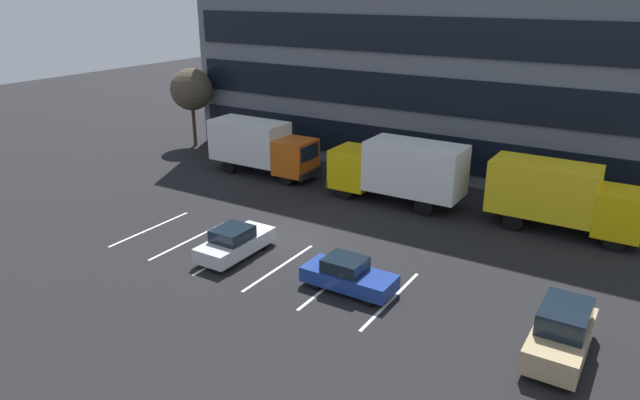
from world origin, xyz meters
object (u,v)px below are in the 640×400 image
object	(u,v)px
box_truck_yellow_all	(562,195)
suv_tan	(562,333)
box_truck_orange	(261,145)
sedan_navy	(348,275)
box_truck_yellow	(398,168)
sedan_silver	(235,242)
bare_tree	(191,90)

from	to	relation	value
box_truck_yellow_all	suv_tan	size ratio (longest dim) A/B	1.85
box_truck_orange	box_truck_yellow_all	xyz separation A→B (m)	(19.12, 0.24, 0.00)
sedan_navy	box_truck_yellow_all	bearing A→B (deg)	60.80
box_truck_yellow	sedan_navy	xyz separation A→B (m)	(2.68, -10.70, -1.43)
box_truck_orange	sedan_silver	xyz separation A→B (m)	(6.74, -10.91, -1.30)
box_truck_orange	sedan_silver	size ratio (longest dim) A/B	1.86
sedan_navy	bare_tree	world-z (taller)	bare_tree
box_truck_orange	box_truck_yellow	xyz separation A→B (m)	(10.19, -0.23, 0.10)
box_truck_orange	sedan_silver	distance (m)	12.89
box_truck_orange	box_truck_yellow	size ratio (longest dim) A/B	0.95
box_truck_yellow	suv_tan	world-z (taller)	box_truck_yellow
box_truck_orange	box_truck_yellow_all	bearing A→B (deg)	0.72
box_truck_orange	bare_tree	bearing A→B (deg)	160.60
box_truck_yellow_all	sedan_silver	size ratio (longest dim) A/B	1.86
sedan_silver	box_truck_orange	bearing A→B (deg)	121.71
suv_tan	bare_tree	xyz separation A→B (m)	(-30.55, 14.39, 3.56)
box_truck_yellow_all	suv_tan	world-z (taller)	box_truck_yellow_all
bare_tree	box_truck_orange	bearing A→B (deg)	-19.40
sedan_navy	box_truck_orange	bearing A→B (deg)	139.65
suv_tan	box_truck_yellow_all	bearing A→B (deg)	101.12
box_truck_yellow_all	bare_tree	distance (m)	28.57
box_truck_yellow_all	bare_tree	world-z (taller)	bare_tree
box_truck_yellow	bare_tree	world-z (taller)	bare_tree
sedan_silver	suv_tan	bearing A→B (deg)	-0.96
suv_tan	box_truck_yellow	bearing A→B (deg)	135.65
sedan_silver	box_truck_yellow_all	bearing A→B (deg)	41.99
box_truck_yellow_all	box_truck_yellow	xyz separation A→B (m)	(-8.93, -0.48, 0.10)
box_truck_yellow_all	suv_tan	xyz separation A→B (m)	(2.24, -11.39, -1.10)
suv_tan	box_truck_orange	bearing A→B (deg)	152.43
box_truck_yellow	sedan_silver	distance (m)	11.30
box_truck_orange	suv_tan	xyz separation A→B (m)	(21.36, -11.15, -1.09)
box_truck_yellow_all	box_truck_orange	bearing A→B (deg)	-179.28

